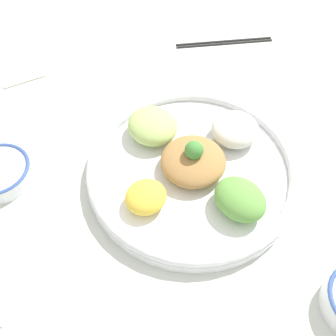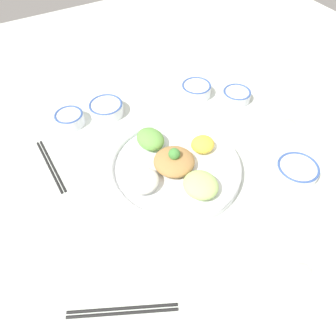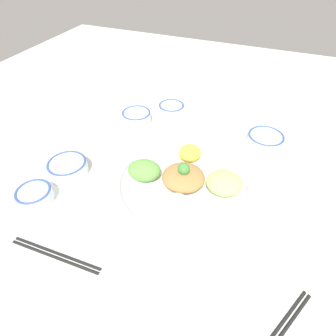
% 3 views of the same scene
% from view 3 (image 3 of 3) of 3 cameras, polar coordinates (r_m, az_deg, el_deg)
% --- Properties ---
extents(ground_plane, '(2.40, 2.40, 0.00)m').
position_cam_3_polar(ground_plane, '(0.81, 4.27, -3.08)').
color(ground_plane, silver).
extents(salad_platter, '(0.38, 0.38, 0.09)m').
position_cam_3_polar(salad_platter, '(0.77, 3.14, -2.96)').
color(salad_platter, white).
rests_on(salad_platter, ground_plane).
extents(sauce_bowl_red, '(0.09, 0.09, 0.04)m').
position_cam_3_polar(sauce_bowl_red, '(0.82, -25.47, -5.02)').
color(sauce_bowl_red, white).
rests_on(sauce_bowl_red, ground_plane).
extents(rice_bowl_blue, '(0.12, 0.12, 0.03)m').
position_cam_3_polar(rice_bowl_blue, '(0.99, 19.20, 5.68)').
color(rice_bowl_blue, white).
rests_on(rice_bowl_blue, ground_plane).
extents(sauce_bowl_dark, '(0.10, 0.10, 0.05)m').
position_cam_3_polar(sauce_bowl_dark, '(1.04, -6.40, 10.28)').
color(sauce_bowl_dark, white).
rests_on(sauce_bowl_dark, ground_plane).
extents(rice_bowl_plain, '(0.10, 0.10, 0.04)m').
position_cam_3_polar(rice_bowl_plain, '(1.09, 0.70, 12.00)').
color(rice_bowl_plain, white).
rests_on(rice_bowl_plain, ground_plane).
extents(sauce_bowl_far, '(0.11, 0.11, 0.04)m').
position_cam_3_polar(sauce_bowl_far, '(0.87, -19.69, 0.17)').
color(sauce_bowl_far, white).
rests_on(sauce_bowl_far, ground_plane).
extents(chopsticks_pair_near, '(0.02, 0.23, 0.01)m').
position_cam_3_polar(chopsticks_pair_near, '(0.71, -21.93, -15.97)').
color(chopsticks_pair_near, black).
rests_on(chopsticks_pair_near, ground_plane).
extents(serving_spoon_extra, '(0.09, 0.12, 0.01)m').
position_cam_3_polar(serving_spoon_extra, '(1.12, 10.49, 10.95)').
color(serving_spoon_extra, beige).
rests_on(serving_spoon_extra, ground_plane).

